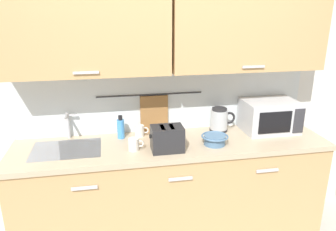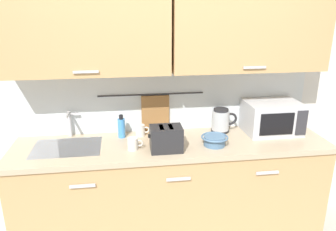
{
  "view_description": "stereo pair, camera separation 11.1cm",
  "coord_description": "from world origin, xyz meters",
  "px_view_note": "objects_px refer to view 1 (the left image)",
  "views": [
    {
      "loc": [
        -0.49,
        -2.09,
        1.95
      ],
      "look_at": [
        -0.03,
        0.33,
        1.12
      ],
      "focal_mm": 35.02,
      "sensor_mm": 36.0,
      "label": 1
    },
    {
      "loc": [
        -0.38,
        -2.11,
        1.95
      ],
      "look_at": [
        -0.03,
        0.33,
        1.12
      ],
      "focal_mm": 35.02,
      "sensor_mm": 36.0,
      "label": 2
    }
  ],
  "objects_px": {
    "dish_soap_bottle": "(121,128)",
    "mug_near_sink": "(140,131)",
    "electric_kettle": "(219,120)",
    "toaster": "(167,139)",
    "mug_by_kettle": "(134,144)",
    "microwave": "(269,116)",
    "mixing_bowl": "(215,139)"
  },
  "relations": [
    {
      "from": "dish_soap_bottle",
      "to": "mug_near_sink",
      "type": "bearing_deg",
      "value": 4.91
    },
    {
      "from": "electric_kettle",
      "to": "toaster",
      "type": "height_order",
      "value": "electric_kettle"
    },
    {
      "from": "mug_near_sink",
      "to": "mug_by_kettle",
      "type": "height_order",
      "value": "same"
    },
    {
      "from": "dish_soap_bottle",
      "to": "mug_near_sink",
      "type": "distance_m",
      "value": 0.16
    },
    {
      "from": "electric_kettle",
      "to": "mug_by_kettle",
      "type": "distance_m",
      "value": 0.82
    },
    {
      "from": "mug_by_kettle",
      "to": "microwave",
      "type": "bearing_deg",
      "value": 9.44
    },
    {
      "from": "dish_soap_bottle",
      "to": "mixing_bowl",
      "type": "relative_size",
      "value": 0.92
    },
    {
      "from": "microwave",
      "to": "dish_soap_bottle",
      "type": "xyz_separation_m",
      "value": [
        -1.29,
        0.06,
        -0.05
      ]
    },
    {
      "from": "mug_near_sink",
      "to": "toaster",
      "type": "height_order",
      "value": "toaster"
    },
    {
      "from": "electric_kettle",
      "to": "mixing_bowl",
      "type": "relative_size",
      "value": 1.06
    },
    {
      "from": "mug_near_sink",
      "to": "toaster",
      "type": "bearing_deg",
      "value": -61.77
    },
    {
      "from": "mug_near_sink",
      "to": "mug_by_kettle",
      "type": "relative_size",
      "value": 1.0
    },
    {
      "from": "mug_near_sink",
      "to": "mixing_bowl",
      "type": "height_order",
      "value": "mug_near_sink"
    },
    {
      "from": "microwave",
      "to": "dish_soap_bottle",
      "type": "height_order",
      "value": "microwave"
    },
    {
      "from": "electric_kettle",
      "to": "dish_soap_bottle",
      "type": "xyz_separation_m",
      "value": [
        -0.86,
        -0.01,
        -0.01
      ]
    },
    {
      "from": "electric_kettle",
      "to": "microwave",
      "type": "bearing_deg",
      "value": -9.91
    },
    {
      "from": "microwave",
      "to": "toaster",
      "type": "relative_size",
      "value": 1.8
    },
    {
      "from": "mug_by_kettle",
      "to": "mixing_bowl",
      "type": "bearing_deg",
      "value": -1.0
    },
    {
      "from": "electric_kettle",
      "to": "dish_soap_bottle",
      "type": "bearing_deg",
      "value": -179.08
    },
    {
      "from": "electric_kettle",
      "to": "mug_by_kettle",
      "type": "height_order",
      "value": "electric_kettle"
    },
    {
      "from": "toaster",
      "to": "mug_by_kettle",
      "type": "relative_size",
      "value": 2.13
    },
    {
      "from": "microwave",
      "to": "toaster",
      "type": "height_order",
      "value": "microwave"
    },
    {
      "from": "microwave",
      "to": "electric_kettle",
      "type": "height_order",
      "value": "microwave"
    },
    {
      "from": "dish_soap_bottle",
      "to": "microwave",
      "type": "bearing_deg",
      "value": -2.72
    },
    {
      "from": "mixing_bowl",
      "to": "mug_by_kettle",
      "type": "relative_size",
      "value": 1.78
    },
    {
      "from": "mug_near_sink",
      "to": "mug_by_kettle",
      "type": "xyz_separation_m",
      "value": [
        -0.07,
        -0.27,
        0.0
      ]
    },
    {
      "from": "microwave",
      "to": "mug_by_kettle",
      "type": "height_order",
      "value": "microwave"
    },
    {
      "from": "dish_soap_bottle",
      "to": "mug_by_kettle",
      "type": "xyz_separation_m",
      "value": [
        0.08,
        -0.26,
        -0.04
      ]
    },
    {
      "from": "toaster",
      "to": "mug_near_sink",
      "type": "bearing_deg",
      "value": 118.23
    },
    {
      "from": "dish_soap_bottle",
      "to": "mug_by_kettle",
      "type": "distance_m",
      "value": 0.28
    },
    {
      "from": "mixing_bowl",
      "to": "microwave",
      "type": "bearing_deg",
      "value": 20.5
    },
    {
      "from": "dish_soap_bottle",
      "to": "toaster",
      "type": "relative_size",
      "value": 0.77
    }
  ]
}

